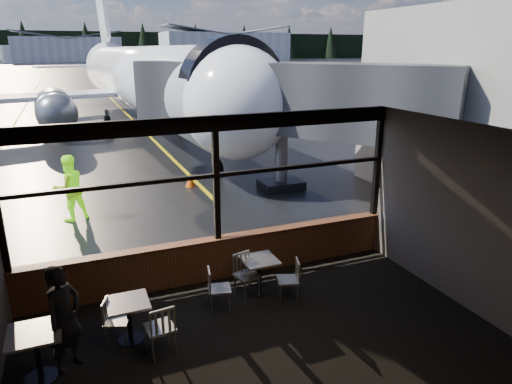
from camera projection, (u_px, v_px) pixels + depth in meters
ground_plane at (74, 68)px, 115.81m from camera, size 520.00×520.00×0.00m
carpet_floor at (277, 360)px, 7.25m from camera, size 8.00×6.00×0.01m
ceiling at (280, 144)px, 6.20m from camera, size 8.00×6.00×0.04m
wall_right at (480, 223)px, 8.18m from camera, size 0.04×6.00×3.50m
window_sill at (218, 258)px, 9.77m from camera, size 8.00×0.28×0.90m
window_header at (215, 123)px, 8.90m from camera, size 8.00×0.18×0.30m
mullion_centre at (216, 180)px, 9.24m from camera, size 0.12×0.12×2.60m
mullion_right at (377, 162)px, 10.67m from camera, size 0.12×0.12×2.60m
window_transom at (216, 175)px, 9.21m from camera, size 8.00×0.10×0.08m
airliner at (142, 35)px, 26.57m from camera, size 31.87×37.53×10.99m
jet_bridge at (269, 124)px, 15.36m from camera, size 8.76×10.71×4.67m
cafe_table_near at (259, 276)px, 9.18m from camera, size 0.68×0.68×0.75m
cafe_table_mid at (130, 321)px, 7.66m from camera, size 0.68×0.68×0.74m
cafe_table_left at (38, 356)px, 6.73m from camera, size 0.74×0.74×0.82m
chair_near_e at (288, 280)px, 8.88m from camera, size 0.59×0.59×0.86m
chair_near_w at (220, 289)px, 8.55m from camera, size 0.56×0.56×0.86m
chair_near_n at (247, 276)px, 9.01m from camera, size 0.60×0.60×0.90m
chair_mid_s at (160, 328)px, 7.30m from camera, size 0.56×0.56×0.93m
chair_mid_w at (117, 321)px, 7.60m from camera, size 0.57×0.57×0.81m
passenger at (64, 319)px, 6.84m from camera, size 0.73×0.75×1.74m
ground_crew at (69, 188)px, 12.99m from camera, size 1.14×1.03×1.91m
cone_nose at (190, 180)px, 16.37m from camera, size 0.36×0.36×0.50m
terminal_annex at (486, 105)px, 14.83m from camera, size 5.00×7.00×6.00m
hangar_mid at (68, 48)px, 171.68m from camera, size 38.00×15.00×10.00m
hangar_right at (225, 46)px, 186.92m from camera, size 50.00×20.00×12.00m
fuel_tank_b at (8, 54)px, 162.39m from camera, size 8.00×8.00×6.00m
fuel_tank_c at (39, 54)px, 166.01m from camera, size 8.00×8.00×6.00m
treeline at (67, 46)px, 193.44m from camera, size 360.00×3.00×12.00m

